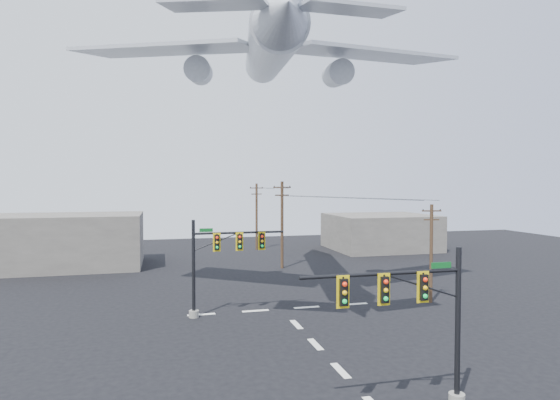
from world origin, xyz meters
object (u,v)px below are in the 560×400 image
object	(u,v)px
signal_mast_near	(421,319)
signal_mast_far	(217,261)
utility_pole_a	(431,251)
airliner	(269,51)
utility_pole_c	(257,215)
utility_pole_b	(282,223)

from	to	relation	value
signal_mast_near	signal_mast_far	bearing A→B (deg)	112.29
signal_mast_near	utility_pole_a	bearing A→B (deg)	56.54
signal_mast_near	airliner	distance (m)	25.87
signal_mast_near	signal_mast_far	xyz separation A→B (m)	(-6.59, 16.07, 0.05)
signal_mast_far	airliner	distance (m)	17.37
utility_pole_c	airliner	xyz separation A→B (m)	(-4.71, -28.50, 15.20)
signal_mast_far	utility_pole_b	bearing A→B (deg)	61.72
signal_mast_far	utility_pole_a	xyz separation A→B (m)	(16.97, -0.36, 0.18)
utility_pole_a	utility_pole_b	size ratio (longest dim) A/B	0.81
signal_mast_far	utility_pole_b	world-z (taller)	utility_pole_b
utility_pole_c	utility_pole_b	bearing A→B (deg)	-92.49
signal_mast_far	utility_pole_b	xyz separation A→B (m)	(9.25, 17.20, 1.17)
signal_mast_far	utility_pole_c	size ratio (longest dim) A/B	0.73
signal_mast_far	utility_pole_a	bearing A→B (deg)	-1.21
signal_mast_far	utility_pole_b	distance (m)	19.57
utility_pole_a	utility_pole_c	world-z (taller)	utility_pole_c
signal_mast_near	utility_pole_c	distance (m)	48.60
signal_mast_far	utility_pole_a	world-z (taller)	utility_pole_a
airliner	utility_pole_c	bearing A→B (deg)	0.16
utility_pole_b	airliner	bearing A→B (deg)	-102.31
utility_pole_b	utility_pole_c	distance (m)	15.23
signal_mast_far	airliner	bearing A→B (deg)	39.84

